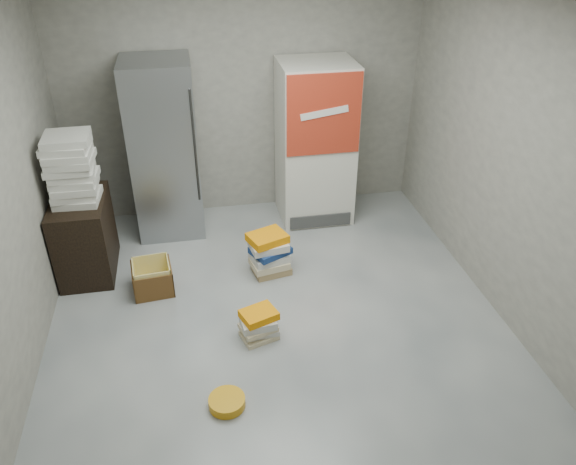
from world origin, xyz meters
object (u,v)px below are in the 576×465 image
(coke_cooler, at_px, (315,143))
(phonebook_stack_main, at_px, (269,254))
(wood_shelf, at_px, (85,236))
(cardboard_box, at_px, (153,279))
(steel_fridge, at_px, (164,150))

(coke_cooler, relative_size, phonebook_stack_main, 3.88)
(coke_cooler, distance_m, wood_shelf, 2.63)
(phonebook_stack_main, bearing_deg, wood_shelf, 150.48)
(wood_shelf, relative_size, cardboard_box, 1.97)
(steel_fridge, distance_m, phonebook_stack_main, 1.62)
(coke_cooler, bearing_deg, wood_shelf, -163.72)
(steel_fridge, bearing_deg, wood_shelf, -138.69)
(wood_shelf, bearing_deg, phonebook_stack_main, -11.71)
(coke_cooler, distance_m, cardboard_box, 2.33)
(steel_fridge, bearing_deg, phonebook_stack_main, -49.20)
(wood_shelf, height_order, phonebook_stack_main, wood_shelf)
(cardboard_box, bearing_deg, wood_shelf, 138.11)
(phonebook_stack_main, bearing_deg, cardboard_box, 166.63)
(phonebook_stack_main, distance_m, cardboard_box, 1.16)
(steel_fridge, distance_m, coke_cooler, 1.65)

